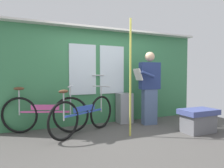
# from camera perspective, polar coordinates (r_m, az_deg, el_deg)

# --- Properties ---
(ground_plane) EXTENTS (5.90, 4.06, 0.04)m
(ground_plane) POSITION_cam_1_polar(r_m,az_deg,el_deg) (3.74, 5.40, -14.99)
(ground_plane) COLOR #474442
(train_door_wall) EXTENTS (4.90, 0.28, 2.15)m
(train_door_wall) POSITION_cam_1_polar(r_m,az_deg,el_deg) (4.67, -1.98, 2.83)
(train_door_wall) COLOR #387A4C
(train_door_wall) RESTS_ON ground_plane
(bicycle_near_door) EXTENTS (1.47, 0.89, 0.88)m
(bicycle_near_door) POSITION_cam_1_polar(r_m,az_deg,el_deg) (3.86, -7.88, -8.58)
(bicycle_near_door) COLOR black
(bicycle_near_door) RESTS_ON ground_plane
(bicycle_leaning_behind) EXTENTS (1.55, 0.72, 0.90)m
(bicycle_leaning_behind) POSITION_cam_1_polar(r_m,az_deg,el_deg) (4.08, -18.51, -7.98)
(bicycle_leaning_behind) COLOR black
(bicycle_leaning_behind) RESTS_ON ground_plane
(passenger_reading_newspaper) EXTENTS (0.59, 0.51, 1.62)m
(passenger_reading_newspaper) POSITION_cam_1_polar(r_m,az_deg,el_deg) (4.57, 10.45, -0.65)
(passenger_reading_newspaper) COLOR slate
(passenger_reading_newspaper) RESTS_ON ground_plane
(trash_bin_by_wall) EXTENTS (0.33, 0.28, 0.69)m
(trash_bin_by_wall) POSITION_cam_1_polar(r_m,az_deg,el_deg) (4.70, 3.53, -6.78)
(trash_bin_by_wall) COLOR gray
(trash_bin_by_wall) RESTS_ON ground_plane
(handrail_pole) EXTENTS (0.04, 0.04, 2.11)m
(handrail_pole) POSITION_cam_1_polar(r_m,az_deg,el_deg) (3.63, 5.22, 1.77)
(handrail_pole) COLOR #C6C14C
(handrail_pole) RESTS_ON ground_plane
(bench_seat_corner) EXTENTS (0.70, 0.44, 0.45)m
(bench_seat_corner) POSITION_cam_1_polar(r_m,az_deg,el_deg) (4.28, 23.23, -9.33)
(bench_seat_corner) COLOR #3D477F
(bench_seat_corner) RESTS_ON ground_plane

